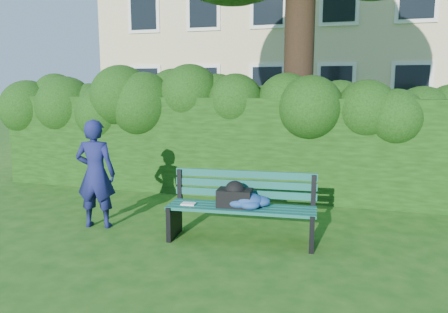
% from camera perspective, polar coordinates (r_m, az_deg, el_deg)
% --- Properties ---
extents(ground, '(80.00, 80.00, 0.00)m').
position_cam_1_polar(ground, '(6.29, -1.59, -9.42)').
color(ground, '#1D4C13').
rests_on(ground, ground).
extents(hedge, '(10.00, 1.00, 1.80)m').
position_cam_1_polar(hedge, '(8.16, 3.23, 1.38)').
color(hedge, black).
rests_on(hedge, ground).
extents(park_bench, '(1.95, 0.71, 0.89)m').
position_cam_1_polar(park_bench, '(5.70, 2.32, -6.14)').
color(park_bench, '#0E4840').
rests_on(park_bench, ground).
extents(man_reading, '(0.62, 0.47, 1.55)m').
position_cam_1_polar(man_reading, '(6.45, -16.42, -2.18)').
color(man_reading, '#161A4E').
rests_on(man_reading, ground).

